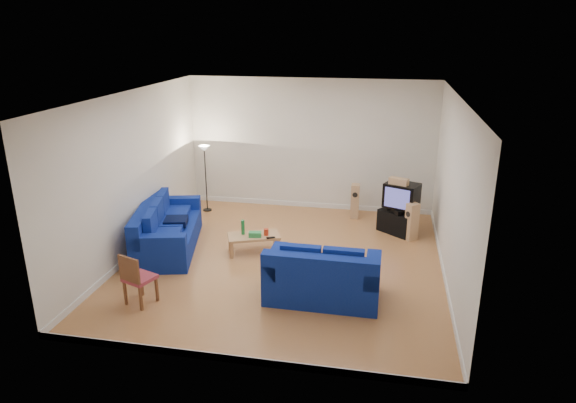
% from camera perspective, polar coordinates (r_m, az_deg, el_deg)
% --- Properties ---
extents(room, '(6.01, 6.51, 3.21)m').
position_cam_1_polar(room, '(9.48, -0.46, 1.77)').
color(room, brown).
rests_on(room, ground).
extents(sofa_three_seat, '(1.61, 2.63, 0.95)m').
position_cam_1_polar(sofa_three_seat, '(10.79, -13.49, -3.32)').
color(sofa_three_seat, navy).
rests_on(sofa_three_seat, ground).
extents(sofa_loveseat, '(1.88, 1.06, 0.94)m').
position_cam_1_polar(sofa_loveseat, '(8.61, 3.84, -8.68)').
color(sofa_loveseat, navy).
rests_on(sofa_loveseat, ground).
extents(coffee_table, '(1.15, 0.86, 0.37)m').
position_cam_1_polar(coffee_table, '(10.34, -3.83, -3.99)').
color(coffee_table, tan).
rests_on(coffee_table, ground).
extents(bottle, '(0.09, 0.09, 0.30)m').
position_cam_1_polar(bottle, '(10.32, -5.03, -2.86)').
color(bottle, '#197233').
rests_on(bottle, coffee_table).
extents(tissue_box, '(0.26, 0.17, 0.10)m').
position_cam_1_polar(tissue_box, '(10.22, -3.69, -3.67)').
color(tissue_box, green).
rests_on(tissue_box, coffee_table).
extents(red_canister, '(0.13, 0.13, 0.13)m').
position_cam_1_polar(red_canister, '(10.27, -2.44, -3.41)').
color(red_canister, red).
rests_on(red_canister, coffee_table).
extents(remote, '(0.17, 0.12, 0.02)m').
position_cam_1_polar(remote, '(10.15, -1.94, -4.04)').
color(remote, black).
rests_on(remote, coffee_table).
extents(tv_stand, '(0.91, 0.85, 0.49)m').
position_cam_1_polar(tv_stand, '(11.57, 12.05, -2.25)').
color(tv_stand, black).
rests_on(tv_stand, ground).
extents(av_receiver, '(0.51, 0.53, 0.10)m').
position_cam_1_polar(av_receiver, '(11.44, 12.23, -0.94)').
color(av_receiver, black).
rests_on(av_receiver, tv_stand).
extents(television, '(0.84, 0.74, 0.54)m').
position_cam_1_polar(television, '(11.41, 12.51, 0.67)').
color(television, black).
rests_on(television, av_receiver).
extents(centre_speaker, '(0.44, 0.31, 0.14)m').
position_cam_1_polar(centre_speaker, '(11.22, 12.21, 2.21)').
color(centre_speaker, tan).
rests_on(centre_speaker, television).
extents(speaker_left, '(0.20, 0.26, 0.83)m').
position_cam_1_polar(speaker_left, '(12.24, 7.45, 0.05)').
color(speaker_left, tan).
rests_on(speaker_left, ground).
extents(speaker_right, '(0.31, 0.30, 0.82)m').
position_cam_1_polar(speaker_right, '(11.20, 13.60, -2.19)').
color(speaker_right, tan).
rests_on(speaker_right, ground).
extents(floor_lamp, '(0.28, 0.28, 1.64)m').
position_cam_1_polar(floor_lamp, '(12.52, -9.24, 4.87)').
color(floor_lamp, black).
rests_on(floor_lamp, ground).
extents(dining_chair, '(0.55, 0.55, 0.90)m').
position_cam_1_polar(dining_chair, '(8.72, -16.50, -8.03)').
color(dining_chair, brown).
rests_on(dining_chair, ground).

